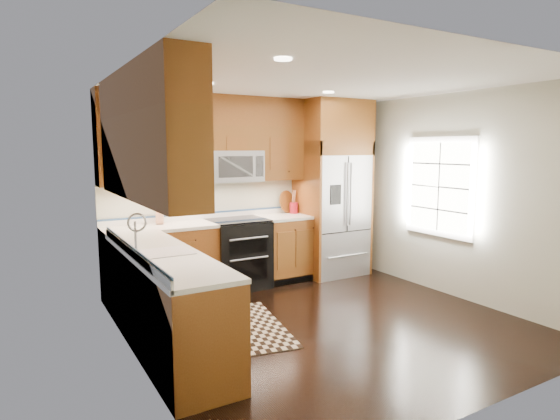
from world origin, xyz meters
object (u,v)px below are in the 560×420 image
rug (242,327)px  utensil_crock (294,205)px  range (238,254)px  refrigerator (332,188)px  knife_block (160,216)px

rug → utensil_crock: 2.43m
range → refrigerator: 1.76m
utensil_crock → range: bearing=-171.1°
rug → knife_block: (-0.41, 1.54, 1.04)m
knife_block → range: bearing=-10.5°
rug → knife_block: bearing=115.5°
rug → range: bearing=76.7°
range → refrigerator: size_ratio=0.36×
refrigerator → utensil_crock: bearing=161.2°
refrigerator → rug: 2.84m
range → refrigerator: bearing=-1.4°
utensil_crock → refrigerator: bearing=-18.8°
rug → utensil_crock: bearing=54.2°
range → utensil_crock: 1.16m
rug → knife_block: knife_block is taller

